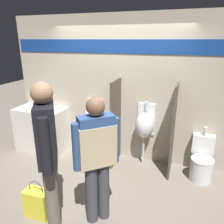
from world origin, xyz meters
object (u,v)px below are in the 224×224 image
at_px(sink_basin, 43,105).
at_px(person_with_lanyard, 48,151).
at_px(toilet, 202,162).
at_px(shopping_bag, 38,203).
at_px(cell_phone, 50,111).
at_px(person_in_vest, 97,153).
at_px(urinal_near_counter, 93,119).
at_px(urinal_far, 145,125).

bearing_deg(sink_basin, person_with_lanyard, -52.67).
bearing_deg(toilet, shopping_bag, -141.83).
distance_m(cell_phone, toilet, 2.93).
distance_m(toilet, person_in_vest, 2.03).
xyz_separation_m(sink_basin, cell_phone, (0.26, -0.17, -0.06)).
relative_size(toilet, person_with_lanyard, 0.47).
relative_size(urinal_near_counter, shopping_bag, 2.21).
bearing_deg(sink_basin, shopping_bag, -58.35).
xyz_separation_m(urinal_far, person_in_vest, (-0.28, -1.54, 0.19)).
height_order(urinal_far, shopping_bag, urinal_far).
distance_m(urinal_near_counter, shopping_bag, 1.86).
distance_m(cell_phone, person_in_vest, 2.02).
bearing_deg(person_with_lanyard, urinal_near_counter, -25.69).
height_order(cell_phone, urinal_near_counter, urinal_near_counter).
relative_size(cell_phone, urinal_near_counter, 0.12).
bearing_deg(urinal_near_counter, person_with_lanyard, -82.97).
relative_size(sink_basin, urinal_far, 0.30).
bearing_deg(shopping_bag, person_in_vest, 16.49).
bearing_deg(urinal_far, urinal_near_counter, 180.00).
relative_size(person_in_vest, person_with_lanyard, 0.90).
bearing_deg(toilet, cell_phone, -177.79).
relative_size(urinal_near_counter, person_with_lanyard, 0.65).
distance_m(urinal_near_counter, person_in_vest, 1.72).
bearing_deg(cell_phone, sink_basin, 146.58).
distance_m(urinal_far, person_in_vest, 1.58).
bearing_deg(cell_phone, shopping_bag, -62.73).
bearing_deg(shopping_bag, sink_basin, 121.65).
bearing_deg(person_with_lanyard, toilet, -80.81).
xyz_separation_m(urinal_far, person_with_lanyard, (-0.80, -1.78, 0.24)).
height_order(sink_basin, urinal_near_counter, urinal_near_counter).
bearing_deg(cell_phone, person_with_lanyard, -55.85).
xyz_separation_m(urinal_near_counter, person_with_lanyard, (0.22, -1.78, 0.24)).
relative_size(urinal_near_counter, person_in_vest, 0.72).
xyz_separation_m(person_in_vest, shopping_bag, (-0.77, -0.23, -0.76)).
xyz_separation_m(sink_basin, person_with_lanyard, (1.29, -1.70, 0.04)).
distance_m(sink_basin, urinal_near_counter, 1.10).
distance_m(urinal_near_counter, toilet, 2.10).
height_order(urinal_near_counter, urinal_far, same).
relative_size(toilet, shopping_bag, 1.60).
distance_m(person_in_vest, shopping_bag, 1.11).
bearing_deg(urinal_far, toilet, -7.76).
bearing_deg(urinal_far, shopping_bag, -120.76).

